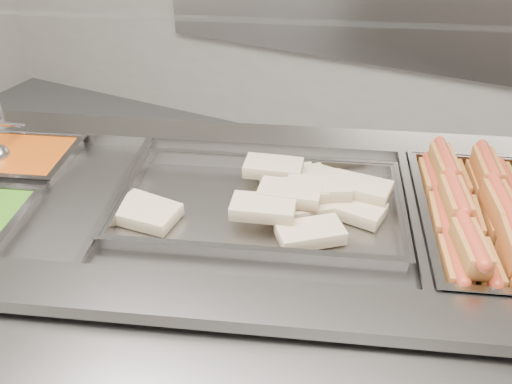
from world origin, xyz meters
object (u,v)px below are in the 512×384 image
at_px(sneeze_guard, 246,25).
at_px(pan_wraps, 260,209).
at_px(steam_counter, 239,327).
at_px(pan_hotdogs, 493,229).

relative_size(sneeze_guard, pan_wraps, 2.14).
bearing_deg(steam_counter, pan_hotdogs, 19.32).
height_order(sneeze_guard, pan_hotdogs, sneeze_guard).
xyz_separation_m(pan_hotdogs, pan_wraps, (-0.56, -0.20, 0.02)).
height_order(steam_counter, sneeze_guard, sneeze_guard).
bearing_deg(pan_hotdogs, sneeze_guard, -179.96).
xyz_separation_m(sneeze_guard, pan_hotdogs, (0.70, 0.00, -0.43)).
bearing_deg(pan_wraps, sneeze_guard, 124.66).
bearing_deg(sneeze_guard, steam_counter, -70.68).
distance_m(steam_counter, sneeze_guard, 0.89).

